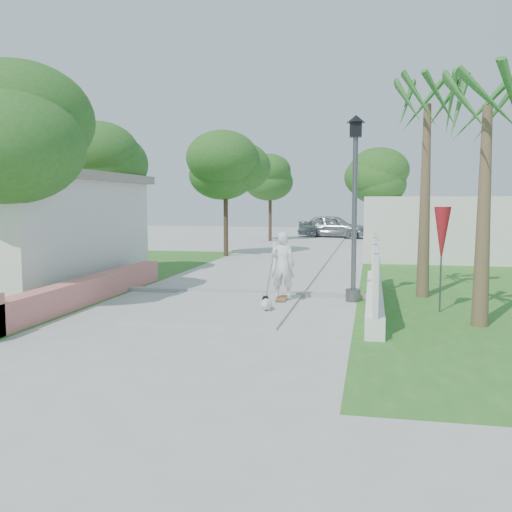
% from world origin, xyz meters
% --- Properties ---
extents(ground, '(90.00, 90.00, 0.00)m').
position_xyz_m(ground, '(0.00, 0.00, 0.00)').
color(ground, '#B7B7B2').
rests_on(ground, ground).
extents(path_strip, '(3.20, 36.00, 0.06)m').
position_xyz_m(path_strip, '(0.00, 20.00, 0.03)').
color(path_strip, '#B7B7B2').
rests_on(path_strip, ground).
extents(curb, '(6.50, 0.25, 0.10)m').
position_xyz_m(curb, '(0.00, 6.00, 0.05)').
color(curb, '#999993').
rests_on(curb, ground).
extents(grass_left, '(8.00, 20.00, 0.01)m').
position_xyz_m(grass_left, '(-7.00, 8.00, 0.01)').
color(grass_left, '#2E6921').
rests_on(grass_left, ground).
extents(grass_right, '(8.00, 20.00, 0.01)m').
position_xyz_m(grass_right, '(7.00, 8.00, 0.01)').
color(grass_right, '#2E6921').
rests_on(grass_right, ground).
extents(pink_wall, '(0.45, 8.20, 0.80)m').
position_xyz_m(pink_wall, '(-3.30, 3.55, 0.31)').
color(pink_wall, '#E38474').
rests_on(pink_wall, ground).
extents(lattice_fence, '(0.35, 7.00, 1.50)m').
position_xyz_m(lattice_fence, '(3.40, 5.00, 0.54)').
color(lattice_fence, white).
rests_on(lattice_fence, ground).
extents(building_right, '(6.00, 8.00, 2.60)m').
position_xyz_m(building_right, '(6.00, 18.00, 1.30)').
color(building_right, silver).
rests_on(building_right, ground).
extents(street_lamp, '(0.44, 0.44, 4.44)m').
position_xyz_m(street_lamp, '(2.90, 5.50, 2.43)').
color(street_lamp, '#59595E').
rests_on(street_lamp, ground).
extents(bollard, '(0.14, 0.14, 1.09)m').
position_xyz_m(bollard, '(0.20, 10.00, 0.58)').
color(bollard, white).
rests_on(bollard, ground).
extents(patio_umbrella, '(0.36, 0.36, 2.30)m').
position_xyz_m(patio_umbrella, '(4.80, 4.50, 1.69)').
color(patio_umbrella, '#59595E').
rests_on(patio_umbrella, ground).
extents(tree_left_near, '(3.60, 3.60, 5.28)m').
position_xyz_m(tree_left_near, '(-4.48, 2.98, 3.82)').
color(tree_left_near, '#4C3826').
rests_on(tree_left_near, ground).
extents(tree_left_mid, '(3.20, 3.20, 4.85)m').
position_xyz_m(tree_left_mid, '(-5.48, 8.48, 3.50)').
color(tree_left_mid, '#4C3826').
rests_on(tree_left_mid, ground).
extents(tree_path_left, '(3.40, 3.40, 5.23)m').
position_xyz_m(tree_path_left, '(-2.98, 15.98, 3.82)').
color(tree_path_left, '#4C3826').
rests_on(tree_path_left, ground).
extents(tree_path_right, '(3.00, 3.00, 4.79)m').
position_xyz_m(tree_path_right, '(3.22, 19.98, 3.49)').
color(tree_path_right, '#4C3826').
rests_on(tree_path_right, ground).
extents(tree_path_far, '(3.20, 3.20, 5.17)m').
position_xyz_m(tree_path_far, '(-2.78, 25.98, 3.82)').
color(tree_path_far, '#4C3826').
rests_on(tree_path_far, ground).
extents(palm_far, '(1.80, 1.80, 5.30)m').
position_xyz_m(palm_far, '(4.60, 6.50, 4.48)').
color(palm_far, brown).
rests_on(palm_far, ground).
extents(palm_near, '(1.80, 1.80, 4.70)m').
position_xyz_m(palm_near, '(5.40, 3.20, 3.95)').
color(palm_near, brown).
rests_on(palm_near, ground).
extents(skateboarder, '(0.59, 1.65, 1.69)m').
position_xyz_m(skateboarder, '(1.19, 4.95, 0.84)').
color(skateboarder, '#935E3A').
rests_on(skateboarder, ground).
extents(dog, '(0.33, 0.52, 0.37)m').
position_xyz_m(dog, '(1.09, 3.69, 0.20)').
color(dog, silver).
rests_on(dog, ground).
extents(parked_car, '(4.77, 2.55, 1.54)m').
position_xyz_m(parked_car, '(0.78, 29.62, 0.77)').
color(parked_car, '#97999E').
rests_on(parked_car, ground).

